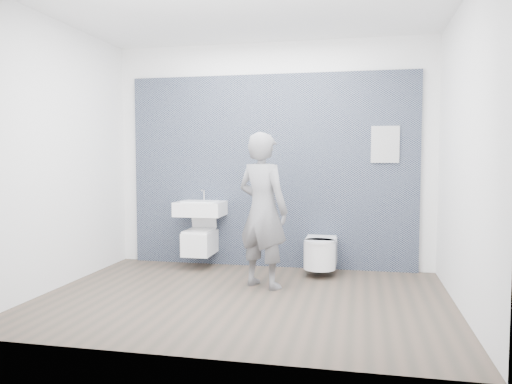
% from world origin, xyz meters
% --- Properties ---
extents(ground, '(4.00, 4.00, 0.00)m').
position_xyz_m(ground, '(0.00, 0.00, 0.00)').
color(ground, '#4E3F34').
rests_on(ground, ground).
extents(room_shell, '(4.00, 4.00, 4.00)m').
position_xyz_m(room_shell, '(0.00, 0.00, 1.74)').
color(room_shell, white).
rests_on(room_shell, ground).
extents(tile_wall, '(3.60, 0.06, 2.40)m').
position_xyz_m(tile_wall, '(0.00, 1.47, 0.00)').
color(tile_wall, black).
rests_on(tile_wall, ground).
extents(washbasin, '(0.59, 0.44, 0.44)m').
position_xyz_m(washbasin, '(-0.84, 1.22, 0.74)').
color(washbasin, white).
rests_on(washbasin, ground).
extents(toilet_square, '(0.34, 0.49, 0.66)m').
position_xyz_m(toilet_square, '(-0.84, 1.20, 0.34)').
color(toilet_square, white).
rests_on(toilet_square, ground).
extents(toilet_rounded, '(0.37, 0.62, 0.34)m').
position_xyz_m(toilet_rounded, '(0.66, 1.13, 0.26)').
color(toilet_rounded, white).
rests_on(toilet_rounded, ground).
extents(info_placard, '(0.33, 0.03, 0.43)m').
position_xyz_m(info_placard, '(1.39, 1.43, 0.00)').
color(info_placard, white).
rests_on(info_placard, ground).
extents(visitor, '(0.71, 0.61, 1.64)m').
position_xyz_m(visitor, '(0.10, 0.44, 0.82)').
color(visitor, slate).
rests_on(visitor, ground).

